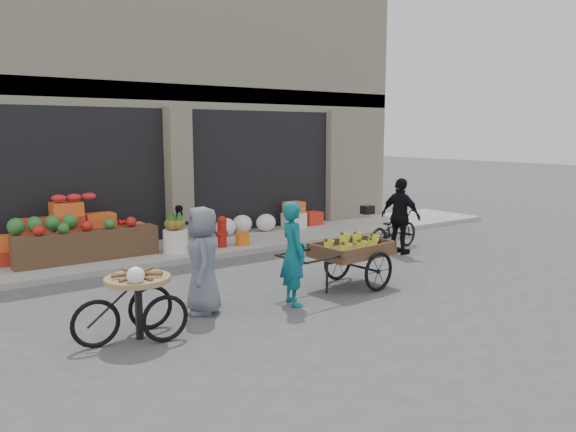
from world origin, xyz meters
TOP-DOWN VIEW (x-y plane):
  - ground at (0.00, 0.00)m, footprint 80.00×80.00m
  - sidewalk at (0.00, 4.10)m, footprint 18.00×2.20m
  - building at (0.00, 8.03)m, footprint 14.00×6.45m
  - fruit_display at (-2.48, 4.38)m, footprint 3.10×1.12m
  - pineapple_bin at (-0.75, 3.60)m, footprint 0.52×0.52m
  - fire_hydrant at (0.35, 3.55)m, footprint 0.22×0.22m
  - orange_bucket at (0.85, 3.50)m, footprint 0.32×0.32m
  - right_bay_goods at (2.61, 4.70)m, footprint 3.35×0.60m
  - seated_person at (-0.35, 4.20)m, footprint 0.51×0.43m
  - banana_cart at (0.75, -0.26)m, footprint 2.37×1.13m
  - vendor_woman at (-0.61, -0.47)m, footprint 0.52×0.67m
  - tricycle_cart at (-3.12, -0.51)m, footprint 1.44×0.88m
  - vendor_grey at (-1.94, -0.03)m, footprint 0.77×0.92m
  - bicycle at (3.68, 1.54)m, footprint 1.79×0.85m
  - cyclist at (3.48, 1.14)m, footprint 0.56×1.04m

SIDE VIEW (x-z plane):
  - ground at x=0.00m, z-range 0.00..0.00m
  - sidewalk at x=0.00m, z-range 0.00..0.12m
  - orange_bucket at x=0.85m, z-range 0.12..0.42m
  - pineapple_bin at x=-0.75m, z-range 0.12..0.62m
  - right_bay_goods at x=2.61m, z-range 0.06..0.76m
  - bicycle at x=3.68m, z-range 0.00..0.90m
  - fire_hydrant at x=0.35m, z-range 0.15..0.86m
  - tricycle_cart at x=-3.12m, z-range 0.09..1.04m
  - seated_person at x=-0.35m, z-range 0.12..1.05m
  - fruit_display at x=-2.48m, z-range 0.05..1.29m
  - banana_cart at x=0.75m, z-range 0.22..1.18m
  - vendor_grey at x=-1.94m, z-range 0.00..1.60m
  - vendor_woman at x=-0.61m, z-range 0.00..1.63m
  - cyclist at x=3.48m, z-range 0.00..1.68m
  - building at x=0.00m, z-range -0.13..6.87m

